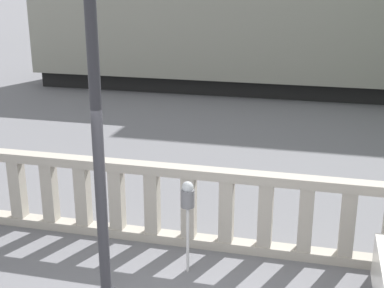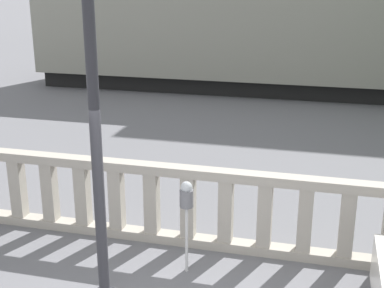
{
  "view_description": "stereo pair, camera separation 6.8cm",
  "coord_description": "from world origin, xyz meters",
  "px_view_note": "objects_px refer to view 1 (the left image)",
  "views": [
    {
      "loc": [
        1.24,
        -4.15,
        3.93
      ],
      "look_at": [
        -0.77,
        3.85,
        1.26
      ],
      "focal_mm": 50.0,
      "sensor_mm": 36.0,
      "label": 1
    },
    {
      "loc": [
        1.3,
        -4.13,
        3.93
      ],
      "look_at": [
        -0.77,
        3.85,
        1.26
      ],
      "focal_mm": 50.0,
      "sensor_mm": 36.0,
      "label": 2
    }
  ],
  "objects_px": {
    "train_near": "(303,34)",
    "parking_meter": "(188,200)",
    "train_far": "(287,5)",
    "lamppost": "(91,21)"
  },
  "relations": [
    {
      "from": "train_near",
      "to": "parking_meter",
      "type": "bearing_deg",
      "value": -94.03
    },
    {
      "from": "parking_meter",
      "to": "train_far",
      "type": "relative_size",
      "value": 0.06
    },
    {
      "from": "lamppost",
      "to": "train_far",
      "type": "relative_size",
      "value": 0.28
    },
    {
      "from": "lamppost",
      "to": "train_near",
      "type": "distance_m",
      "value": 13.13
    },
    {
      "from": "lamppost",
      "to": "train_near",
      "type": "bearing_deg",
      "value": 82.98
    },
    {
      "from": "train_near",
      "to": "train_far",
      "type": "bearing_deg",
      "value": 96.42
    },
    {
      "from": "parking_meter",
      "to": "train_far",
      "type": "height_order",
      "value": "train_far"
    },
    {
      "from": "lamppost",
      "to": "parking_meter",
      "type": "distance_m",
      "value": 2.7
    },
    {
      "from": "train_far",
      "to": "train_near",
      "type": "bearing_deg",
      "value": -83.58
    },
    {
      "from": "lamppost",
      "to": "parking_meter",
      "type": "xyz_separation_m",
      "value": [
        0.76,
        1.04,
        -2.38
      ]
    }
  ]
}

